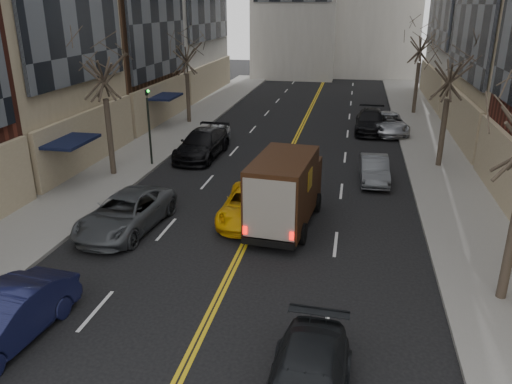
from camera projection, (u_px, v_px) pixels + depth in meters
sidewalk_left at (158, 142)px, 33.69m from camera, size 4.00×66.00×0.15m
sidewalk_right at (437, 157)px, 30.41m from camera, size 4.00×66.00×0.15m
tree_lf_mid at (101, 51)px, 24.92m from camera, size 3.20×3.20×8.91m
tree_lf_far at (186, 44)px, 37.05m from camera, size 3.20×3.20×8.12m
tree_rt_mid at (453, 57)px, 26.46m from camera, size 3.20×3.20×8.32m
tree_rt_far at (423, 31)px, 40.01m from camera, size 3.20×3.20×9.11m
traffic_signal at (149, 118)px, 27.84m from camera, size 0.29×0.26×4.70m
ups_truck at (285, 191)px, 20.62m from camera, size 2.72×5.87×3.12m
taxi at (250, 205)px, 21.52m from camera, size 2.38×4.92×1.35m
pedestrian at (284, 197)px, 22.03m from camera, size 0.40×0.60×1.62m
parked_lf_b at (6, 319)px, 13.62m from camera, size 2.04×4.72×1.51m
parked_lf_c at (125, 213)px, 20.52m from camera, size 2.90×5.51×1.48m
parked_lf_d at (202, 144)px, 30.34m from camera, size 2.47×5.67×1.62m
parked_lf_e at (216, 134)px, 33.24m from camera, size 1.84×4.00×1.33m
parked_rt_a at (374, 169)px, 26.18m from camera, size 1.56×4.08×1.33m
parked_rt_b at (388, 123)px, 35.95m from camera, size 3.05×5.50×1.46m
parked_rt_c at (371, 121)px, 36.30m from camera, size 2.33×5.46×1.57m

